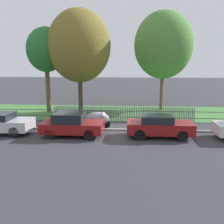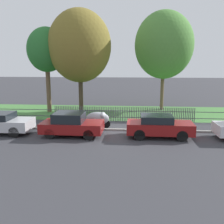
# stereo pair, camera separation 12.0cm
# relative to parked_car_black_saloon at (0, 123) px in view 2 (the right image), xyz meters

# --- Properties ---
(ground_plane) EXTENTS (120.00, 120.00, 0.00)m
(ground_plane) POSITION_rel_parked_car_black_saloon_xyz_m (7.83, 1.19, -0.72)
(ground_plane) COLOR #38383D
(kerb_stone) EXTENTS (42.81, 0.20, 0.12)m
(kerb_stone) POSITION_rel_parked_car_black_saloon_xyz_m (7.83, 1.29, -0.66)
(kerb_stone) COLOR gray
(kerb_stone) RESTS_ON ground
(grass_strip) EXTENTS (42.81, 6.93, 0.01)m
(grass_strip) POSITION_rel_parked_car_black_saloon_xyz_m (7.83, 7.51, -0.71)
(grass_strip) COLOR #477F3D
(grass_strip) RESTS_ON ground
(park_fence) EXTENTS (42.81, 0.05, 1.14)m
(park_fence) POSITION_rel_parked_car_black_saloon_xyz_m (7.83, 4.06, -0.15)
(park_fence) COLOR #4C4C51
(park_fence) RESTS_ON ground
(parked_car_black_saloon) EXTENTS (3.98, 1.89, 1.37)m
(parked_car_black_saloon) POSITION_rel_parked_car_black_saloon_xyz_m (0.00, 0.00, 0.00)
(parked_car_black_saloon) COLOR #BCBCC1
(parked_car_black_saloon) RESTS_ON ground
(parked_car_navy_estate) EXTENTS (3.86, 1.93, 1.48)m
(parked_car_navy_estate) POSITION_rel_parked_car_black_saloon_xyz_m (4.72, -0.09, 0.02)
(parked_car_navy_estate) COLOR maroon
(parked_car_navy_estate) RESTS_ON ground
(parked_car_red_compact) EXTENTS (4.02, 1.74, 1.39)m
(parked_car_red_compact) POSITION_rel_parked_car_black_saloon_xyz_m (10.17, -0.03, 0.01)
(parked_car_red_compact) COLOR maroon
(parked_car_red_compact) RESTS_ON ground
(covered_motorcycle) EXTENTS (1.81, 0.71, 1.14)m
(covered_motorcycle) POSITION_rel_parked_car_black_saloon_xyz_m (6.13, 1.92, -0.04)
(covered_motorcycle) COLOR black
(covered_motorcycle) RESTS_ON ground
(tree_nearest_kerb) EXTENTS (3.46, 3.46, 7.65)m
(tree_nearest_kerb) POSITION_rel_parked_car_black_saloon_xyz_m (0.77, 7.39, 4.89)
(tree_nearest_kerb) COLOR brown
(tree_nearest_kerb) RESTS_ON ground
(tree_behind_motorcycle) EXTENTS (5.57, 5.57, 9.17)m
(tree_behind_motorcycle) POSITION_rel_parked_car_black_saloon_xyz_m (3.80, 7.38, 5.23)
(tree_behind_motorcycle) COLOR #473828
(tree_behind_motorcycle) RESTS_ON ground
(tree_mid_park) EXTENTS (5.44, 5.44, 9.26)m
(tree_mid_park) POSITION_rel_parked_car_black_saloon_xyz_m (11.37, 9.27, 5.40)
(tree_mid_park) COLOR brown
(tree_mid_park) RESTS_ON ground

